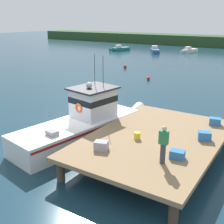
{
  "coord_description": "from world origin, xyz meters",
  "views": [
    {
      "loc": [
        10.07,
        -12.21,
        6.9
      ],
      "look_at": [
        1.2,
        1.64,
        1.4
      ],
      "focal_mm": 45.94,
      "sensor_mm": 36.0,
      "label": 1
    }
  ],
  "objects": [
    {
      "name": "ground_plane",
      "position": [
        0.0,
        0.0,
        0.0
      ],
      "size": [
        200.0,
        200.0,
        0.0
      ],
      "primitive_type": "plane",
      "color": "#193847"
    },
    {
      "name": "dock",
      "position": [
        4.8,
        0.0,
        1.07
      ],
      "size": [
        6.0,
        9.0,
        1.2
      ],
      "color": "#4C3D2D",
      "rests_on": "ground"
    },
    {
      "name": "main_fishing_boat",
      "position": [
        0.3,
        0.19,
        1.01
      ],
      "size": [
        3.9,
        9.97,
        4.8
      ],
      "color": "white",
      "rests_on": "ground"
    },
    {
      "name": "crate_single_by_cleat",
      "position": [
        3.35,
        -2.61,
        1.4
      ],
      "size": [
        0.7,
        0.6,
        0.4
      ],
      "primitive_type": "cube",
      "rotation": [
        0.0,
        0.0,
        0.31
      ],
      "color": "#9E9EA3",
      "rests_on": "dock"
    },
    {
      "name": "crate_single_far",
      "position": [
        6.96,
        0.95,
        1.42
      ],
      "size": [
        0.71,
        0.62,
        0.43
      ],
      "primitive_type": "cube",
      "rotation": [
        0.0,
        0.0,
        0.35
      ],
      "color": "#3370B2",
      "rests_on": "dock"
    },
    {
      "name": "crate_stack_mid_dock",
      "position": [
        6.53,
        -1.58,
        1.38
      ],
      "size": [
        0.65,
        0.51,
        0.36
      ],
      "primitive_type": "cube",
      "rotation": [
        0.0,
        0.0,
        0.13
      ],
      "color": "#3370B2",
      "rests_on": "dock"
    },
    {
      "name": "crate_stack_near_edge",
      "position": [
        6.88,
        3.33,
        1.4
      ],
      "size": [
        0.67,
        0.54,
        0.39
      ],
      "primitive_type": "cube",
      "rotation": [
        0.0,
        0.0,
        0.19
      ],
      "color": "#3370B2",
      "rests_on": "dock"
    },
    {
      "name": "bait_bucket",
      "position": [
        4.15,
        -0.68,
        1.37
      ],
      "size": [
        0.32,
        0.32,
        0.34
      ],
      "primitive_type": "cylinder",
      "color": "yellow",
      "rests_on": "dock"
    },
    {
      "name": "deckhand_by_the_boat",
      "position": [
        6.17,
        -2.31,
        2.06
      ],
      "size": [
        0.36,
        0.22,
        1.63
      ],
      "color": "#383842",
      "rests_on": "dock"
    },
    {
      "name": "moored_boat_near_channel",
      "position": [
        -8.38,
        45.24,
        0.41
      ],
      "size": [
        2.4,
        4.69,
        1.18
      ],
      "color": "silver",
      "rests_on": "ground"
    },
    {
      "name": "moored_boat_far_right",
      "position": [
        -14.12,
        41.43,
        0.46
      ],
      "size": [
        3.58,
        4.99,
        1.32
      ],
      "color": "#285184",
      "rests_on": "ground"
    },
    {
      "name": "moored_boat_mid_harbor",
      "position": [
        -21.53,
        40.16,
        0.43
      ],
      "size": [
        2.61,
        4.96,
        1.25
      ],
      "color": "#196B5B",
      "rests_on": "ground"
    },
    {
      "name": "mooring_buoy_inshore",
      "position": [
        -9.96,
        22.45,
        0.23
      ],
      "size": [
        0.47,
        0.47,
        0.47
      ],
      "primitive_type": "sphere",
      "color": "red",
      "rests_on": "ground"
    },
    {
      "name": "mooring_buoy_channel_marker",
      "position": [
        -3.77,
        17.08,
        0.2
      ],
      "size": [
        0.4,
        0.4,
        0.4
      ],
      "primitive_type": "sphere",
      "color": "red",
      "rests_on": "ground"
    }
  ]
}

